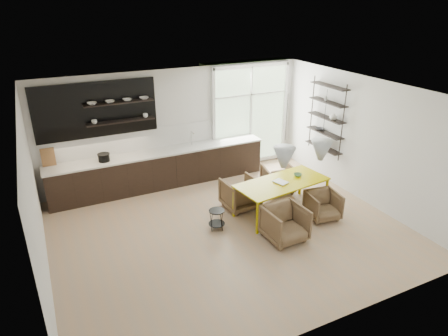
{
  "coord_description": "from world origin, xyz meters",
  "views": [
    {
      "loc": [
        -3.22,
        -6.44,
        4.54
      ],
      "look_at": [
        0.19,
        0.6,
        1.14
      ],
      "focal_mm": 32.0,
      "sensor_mm": 36.0,
      "label": 1
    }
  ],
  "objects_px": {
    "armchair_back_right": "(278,178)",
    "wire_stool": "(217,217)",
    "armchair_back_left": "(240,193)",
    "dining_table": "(282,184)",
    "armchair_front_left": "(285,224)",
    "armchair_front_right": "(323,205)"
  },
  "relations": [
    {
      "from": "armchair_back_right",
      "to": "wire_stool",
      "type": "relative_size",
      "value": 1.7
    },
    {
      "from": "armchair_back_left",
      "to": "wire_stool",
      "type": "relative_size",
      "value": 1.78
    },
    {
      "from": "dining_table",
      "to": "armchair_back_right",
      "type": "bearing_deg",
      "value": 53.27
    },
    {
      "from": "dining_table",
      "to": "wire_stool",
      "type": "bearing_deg",
      "value": 172.75
    },
    {
      "from": "armchair_front_left",
      "to": "armchair_front_right",
      "type": "bearing_deg",
      "value": 13.61
    },
    {
      "from": "dining_table",
      "to": "armchair_front_left",
      "type": "bearing_deg",
      "value": -126.93
    },
    {
      "from": "armchair_back_right",
      "to": "armchair_front_left",
      "type": "xyz_separation_m",
      "value": [
        -1.07,
        -1.91,
        0.02
      ]
    },
    {
      "from": "armchair_front_right",
      "to": "wire_stool",
      "type": "distance_m",
      "value": 2.37
    },
    {
      "from": "armchair_back_left",
      "to": "wire_stool",
      "type": "bearing_deg",
      "value": 31.97
    },
    {
      "from": "armchair_front_right",
      "to": "dining_table",
      "type": "bearing_deg",
      "value": 146.33
    },
    {
      "from": "armchair_back_right",
      "to": "wire_stool",
      "type": "height_order",
      "value": "armchair_back_right"
    },
    {
      "from": "dining_table",
      "to": "wire_stool",
      "type": "relative_size",
      "value": 4.99
    },
    {
      "from": "armchair_back_left",
      "to": "dining_table",
      "type": "bearing_deg",
      "value": 137.1
    },
    {
      "from": "dining_table",
      "to": "armchair_back_left",
      "type": "bearing_deg",
      "value": 132.27
    },
    {
      "from": "wire_stool",
      "to": "dining_table",
      "type": "bearing_deg",
      "value": 0.29
    },
    {
      "from": "armchair_back_right",
      "to": "armchair_front_left",
      "type": "height_order",
      "value": "armchair_front_left"
    },
    {
      "from": "armchair_back_right",
      "to": "wire_stool",
      "type": "distance_m",
      "value": 2.34
    },
    {
      "from": "armchair_back_right",
      "to": "armchair_front_right",
      "type": "xyz_separation_m",
      "value": [
        0.16,
        -1.57,
        -0.03
      ]
    },
    {
      "from": "armchair_back_left",
      "to": "armchair_front_right",
      "type": "bearing_deg",
      "value": 136.41
    },
    {
      "from": "armchair_front_left",
      "to": "armchair_back_right",
      "type": "bearing_deg",
      "value": 58.69
    },
    {
      "from": "wire_stool",
      "to": "armchair_back_left",
      "type": "bearing_deg",
      "value": 34.69
    },
    {
      "from": "armchair_back_left",
      "to": "armchair_front_right",
      "type": "relative_size",
      "value": 1.16
    }
  ]
}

